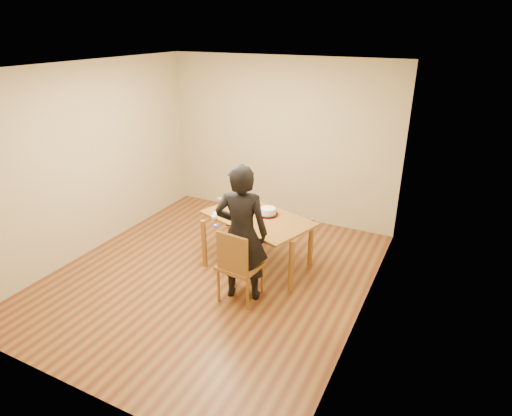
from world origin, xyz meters
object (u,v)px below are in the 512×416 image
at_px(cake_plate, 268,214).
at_px(person, 242,234).
at_px(cake, 268,211).
at_px(dining_chair, 240,265).
at_px(dining_table, 258,218).

xyz_separation_m(cake_plate, person, (0.05, -0.85, 0.10)).
bearing_deg(cake, person, -86.35).
bearing_deg(cake_plate, person, -86.35).
bearing_deg(person, cake_plate, -103.68).
bearing_deg(dining_chair, person, 96.06).
distance_m(dining_table, cake_plate, 0.16).
distance_m(dining_table, person, 0.76).
relative_size(dining_chair, cake, 2.14).
relative_size(dining_table, cake, 6.64).
relative_size(dining_chair, cake_plate, 1.67).
height_order(dining_table, person, person).
bearing_deg(dining_table, person, -60.01).
bearing_deg(dining_chair, dining_table, 107.01).
height_order(dining_table, dining_chair, dining_table).
bearing_deg(dining_table, dining_chair, -60.67).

